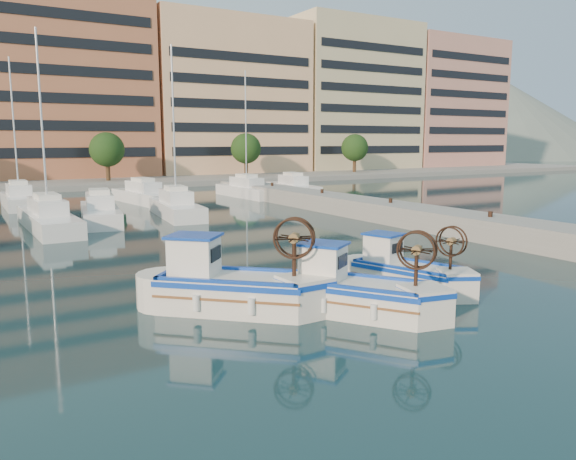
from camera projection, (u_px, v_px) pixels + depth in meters
The scene contains 8 objects.
ground at pixel (367, 301), 18.36m from camera, with size 300.00×300.00×0.00m, color #183A40.
quay at pixel (461, 223), 31.59m from camera, with size 3.00×60.00×1.20m, color gray.
waterfront at pixel (124, 97), 76.59m from camera, with size 180.00×40.00×25.60m.
hill_east at pixel (495, 157), 182.13m from camera, with size 160.00×160.00×50.00m, color slate.
yacht_marina at pixel (91, 207), 40.14m from camera, with size 38.26×22.94×11.50m.
fishing_boat_a at pixel (229, 285), 17.21m from camera, with size 4.66×4.51×2.98m.
fishing_boat_b at pixel (354, 290), 16.88m from camera, with size 3.77×4.39×2.69m.
fishing_boat_c at pixel (405, 271), 19.69m from camera, with size 2.67×4.04×2.44m.
Camera 1 is at (-11.26, -13.99, 5.19)m, focal length 35.00 mm.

